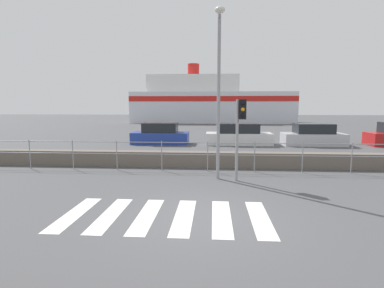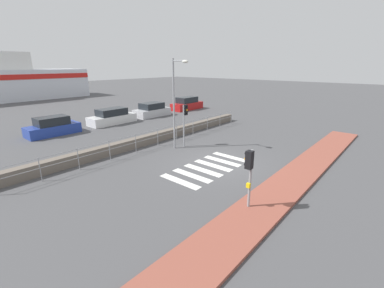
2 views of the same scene
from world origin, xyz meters
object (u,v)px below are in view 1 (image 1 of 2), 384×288
traffic_light_far (240,122)px  parked_car_silver (313,136)px  streetlamp (219,77)px  parked_car_blue (160,135)px  parked_car_white (239,135)px  ferry_boat (208,103)px

traffic_light_far → parked_car_silver: 11.72m
streetlamp → parked_car_silver: 12.38m
parked_car_blue → parked_car_white: 5.42m
parked_car_white → parked_car_blue: bearing=180.0°
streetlamp → parked_car_white: (1.56, 10.09, -3.00)m
ferry_boat → parked_car_white: bearing=-84.6°
streetlamp → parked_car_silver: (6.52, 10.09, -2.99)m
parked_car_white → traffic_light_far: bearing=-94.6°
streetlamp → parked_car_silver: bearing=57.1°
streetlamp → parked_car_white: bearing=81.2°
traffic_light_far → parked_car_white: size_ratio=0.64×
streetlamp → parked_car_blue: 11.21m
traffic_light_far → streetlamp: (-0.76, 0.01, 1.51)m
parked_car_blue → parked_car_silver: bearing=0.0°
traffic_light_far → parked_car_white: traffic_light_far is taller
traffic_light_far → parked_car_silver: size_ratio=0.72×
parked_car_blue → parked_car_silver: 10.37m
ferry_boat → parked_car_silver: 28.02m
traffic_light_far → parked_car_blue: 11.20m
traffic_light_far → ferry_boat: ferry_boat is taller
traffic_light_far → parked_car_silver: traffic_light_far is taller
ferry_boat → parked_car_silver: size_ratio=6.20×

